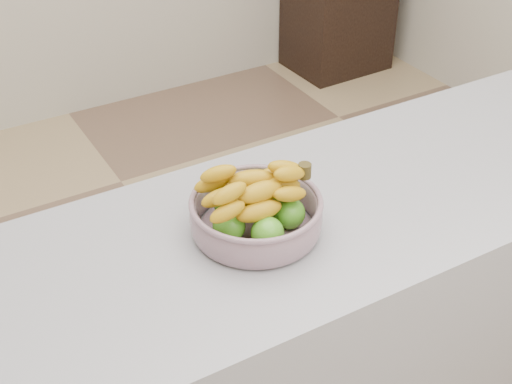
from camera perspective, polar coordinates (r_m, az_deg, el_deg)
ground at (r=2.47m, az=-0.03°, el=-13.01°), size 4.00×4.00×0.00m
counter at (r=1.91m, az=6.26°, el=-11.63°), size 2.00×0.60×0.90m
fruit_bowl at (r=1.48m, az=-0.02°, el=-1.61°), size 0.28×0.28×0.14m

